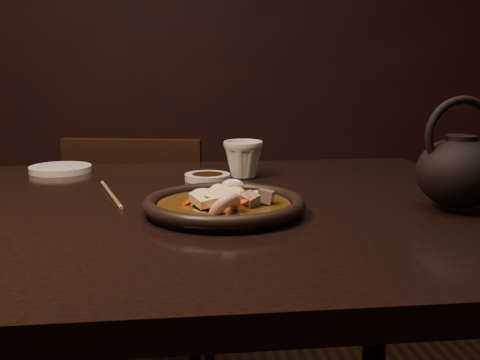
{
  "coord_description": "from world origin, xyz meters",
  "views": [
    {
      "loc": [
        0.21,
        -0.99,
        0.99
      ],
      "look_at": [
        0.33,
        -0.04,
        0.8
      ],
      "focal_mm": 45.0,
      "sensor_mm": 36.0,
      "label": 1
    }
  ],
  "objects": [
    {
      "name": "plate",
      "position": [
        0.3,
        -0.06,
        0.76
      ],
      "size": [
        0.26,
        0.26,
        0.03
      ],
      "color": "black",
      "rests_on": "table"
    },
    {
      "name": "saucer_right",
      "position": [
        -0.02,
        0.35,
        0.76
      ],
      "size": [
        0.13,
        0.13,
        0.01
      ],
      "primitive_type": "cylinder",
      "color": "silver",
      "rests_on": "table"
    },
    {
      "name": "stirfry",
      "position": [
        0.3,
        -0.06,
        0.77
      ],
      "size": [
        0.16,
        0.16,
        0.05
      ],
      "color": "#3E260B",
      "rests_on": "plate"
    },
    {
      "name": "chopsticks",
      "position": [
        0.11,
        0.09,
        0.75
      ],
      "size": [
        0.06,
        0.22,
        0.01
      ],
      "rotation": [
        0.0,
        0.0,
        0.23
      ],
      "color": "tan",
      "rests_on": "table"
    },
    {
      "name": "chair",
      "position": [
        0.14,
        0.65,
        0.43
      ],
      "size": [
        0.44,
        0.44,
        0.8
      ],
      "rotation": [
        0.0,
        0.0,
        2.94
      ],
      "color": "black",
      "rests_on": "floor"
    },
    {
      "name": "teapot",
      "position": [
        0.68,
        -0.08,
        0.82
      ],
      "size": [
        0.16,
        0.13,
        0.18
      ],
      "rotation": [
        0.0,
        0.0,
        0.08
      ],
      "color": "black",
      "rests_on": "table"
    },
    {
      "name": "table",
      "position": [
        0.0,
        0.0,
        0.67
      ],
      "size": [
        1.6,
        0.9,
        0.75
      ],
      "color": "black",
      "rests_on": "floor"
    },
    {
      "name": "soy_dish",
      "position": [
        0.29,
        0.22,
        0.76
      ],
      "size": [
        0.09,
        0.09,
        0.01
      ],
      "primitive_type": "cylinder",
      "color": "silver",
      "rests_on": "table"
    },
    {
      "name": "tea_cup",
      "position": [
        0.37,
        0.24,
        0.79
      ],
      "size": [
        0.11,
        0.1,
        0.08
      ],
      "primitive_type": "imported",
      "rotation": [
        0.0,
        0.0,
        -0.38
      ],
      "color": "beige",
      "rests_on": "table"
    }
  ]
}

